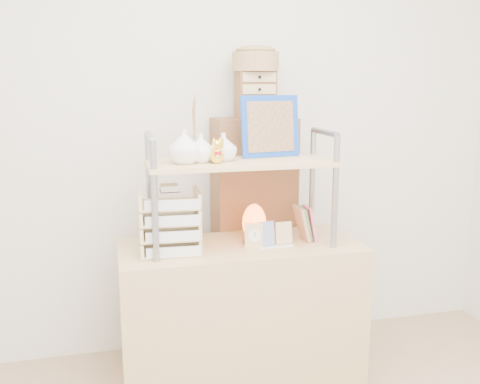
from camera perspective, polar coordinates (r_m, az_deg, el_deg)
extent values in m
cube|color=silver|center=(3.05, -2.20, 7.07)|extent=(3.40, 0.02, 2.60)
cube|color=tan|center=(2.81, 0.09, -12.96)|extent=(1.20, 0.50, 0.75)
cube|color=brown|center=(3.08, 1.46, -4.74)|extent=(0.46, 0.25, 1.35)
cylinder|color=gray|center=(2.39, -9.09, -1.07)|extent=(0.03, 0.03, 0.55)
cylinder|color=gray|center=(2.68, -9.64, 0.32)|extent=(0.03, 0.03, 0.55)
cylinder|color=gray|center=(2.49, -9.59, 5.86)|extent=(0.03, 0.30, 0.03)
cylinder|color=gray|center=(2.60, 10.13, -0.05)|extent=(0.03, 0.03, 0.55)
cylinder|color=gray|center=(2.87, 7.71, 1.14)|extent=(0.03, 0.03, 0.55)
cylinder|color=gray|center=(2.70, 9.05, 6.32)|extent=(0.03, 0.30, 0.03)
cube|color=tan|center=(2.58, 0.09, 3.10)|extent=(0.90, 0.34, 0.02)
imported|color=white|center=(2.49, -5.95, 4.85)|extent=(0.15, 0.15, 0.16)
imported|color=white|center=(2.53, -4.19, 4.69)|extent=(0.13, 0.13, 0.13)
imported|color=white|center=(2.57, -1.78, 4.83)|extent=(0.13, 0.13, 0.13)
cylinder|color=#23549A|center=(2.65, -4.94, 4.62)|extent=(0.07, 0.07, 0.10)
cube|color=#1343B3|center=(2.70, 3.23, 7.00)|extent=(0.31, 0.09, 0.31)
cube|color=brown|center=(2.69, 3.30, 6.98)|extent=(0.25, 0.06, 0.25)
cube|color=#D65E7E|center=(2.75, 7.45, -3.36)|extent=(0.05, 0.12, 0.17)
cube|color=#5F8A45|center=(2.76, 6.87, -3.29)|extent=(0.05, 0.12, 0.17)
cube|color=tan|center=(2.74, 6.59, -3.43)|extent=(0.06, 0.13, 0.17)
cube|color=#D2BC7E|center=(2.60, -7.43, -6.08)|extent=(0.28, 0.26, 0.01)
cube|color=white|center=(2.48, -7.11, -6.39)|extent=(0.25, 0.02, 0.05)
cube|color=#D2BC7E|center=(2.58, -7.47, -4.52)|extent=(0.28, 0.26, 0.01)
cube|color=white|center=(2.46, -7.16, -4.75)|extent=(0.25, 0.02, 0.05)
cube|color=#D2BC7E|center=(2.56, -7.51, -2.93)|extent=(0.28, 0.26, 0.01)
cube|color=white|center=(2.44, -7.20, -3.08)|extent=(0.25, 0.02, 0.05)
cube|color=#D2BC7E|center=(2.54, -7.56, -1.32)|extent=(0.28, 0.26, 0.01)
cube|color=white|center=(2.42, -7.24, -1.39)|extent=(0.25, 0.02, 0.05)
cube|color=beige|center=(2.51, -7.56, 0.44)|extent=(0.08, 0.08, 0.03)
cylinder|color=brown|center=(2.70, 1.50, -5.21)|extent=(0.11, 0.11, 0.02)
ellipsoid|color=#E8541B|center=(2.67, 1.51, -3.15)|extent=(0.13, 0.12, 0.18)
cube|color=tan|center=(2.61, 1.47, -4.66)|extent=(0.09, 0.05, 0.12)
cylinder|color=white|center=(2.59, 1.58, -4.67)|extent=(0.06, 0.02, 0.06)
cube|color=white|center=(2.64, 3.75, -5.76)|extent=(0.18, 0.06, 0.01)
cube|color=navy|center=(2.62, 2.80, -4.44)|extent=(0.09, 0.03, 0.12)
cube|color=tan|center=(2.65, 4.71, -4.36)|extent=(0.09, 0.03, 0.11)
cube|color=brown|center=(2.93, 1.65, 10.31)|extent=(0.20, 0.15, 0.25)
cube|color=tan|center=(2.86, 2.06, 8.39)|extent=(0.18, 0.01, 0.05)
cube|color=tan|center=(2.86, 2.07, 9.64)|extent=(0.18, 0.01, 0.05)
cube|color=tan|center=(2.86, 2.08, 10.90)|extent=(0.18, 0.01, 0.05)
cube|color=tan|center=(2.85, 2.09, 12.15)|extent=(0.18, 0.01, 0.05)
cylinder|color=olive|center=(2.93, 1.67, 13.73)|extent=(0.25, 0.25, 0.10)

